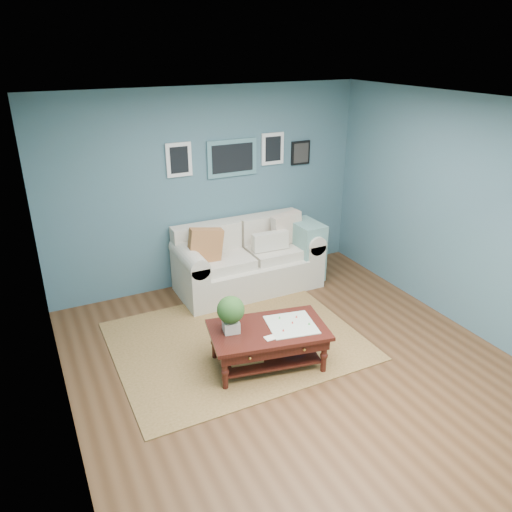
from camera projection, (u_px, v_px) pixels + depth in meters
room_shell at (302, 251)px, 4.78m from camera, size 5.00×5.02×2.70m
area_rug at (237, 341)px, 5.80m from camera, size 2.74×2.19×0.01m
loveseat at (253, 258)px, 6.95m from camera, size 2.01×0.91×1.03m
coffee_table at (262, 335)px, 5.22m from camera, size 1.33×0.93×0.85m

